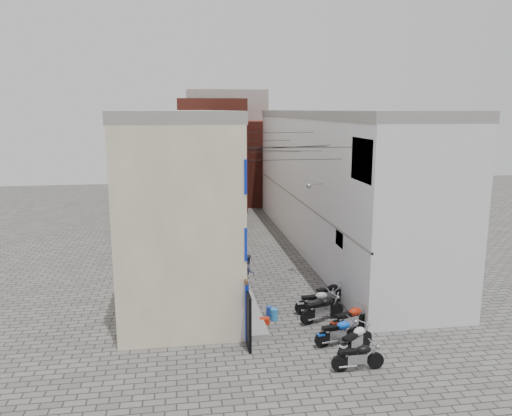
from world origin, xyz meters
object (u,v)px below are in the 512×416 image
motorcycle_d (350,318)px  person_b (248,271)px  motorcycle_e (322,307)px  motorcycle_b (356,339)px  motorcycle_c (338,331)px  water_jug_far (269,311)px  motorcycle_a (358,355)px  red_crate (264,321)px  water_jug_near (274,314)px  person_a (240,280)px  motorcycle_f (317,301)px  motorcycle_g (329,292)px

motorcycle_d → person_b: (-3.55, 5.21, 0.49)m
motorcycle_e → motorcycle_b: bearing=-11.7°
motorcycle_c → water_jug_far: motorcycle_c is taller
motorcycle_a → motorcycle_e: (-0.07, 4.22, 0.07)m
motorcycle_b → red_crate: 4.34m
motorcycle_c → red_crate: motorcycle_c is taller
water_jug_near → motorcycle_e: bearing=-11.7°
person_b → red_crate: person_b is taller
motorcycle_d → motorcycle_e: bearing=-166.5°
person_a → red_crate: 2.95m
motorcycle_c → motorcycle_f: (0.00, 3.14, 0.02)m
person_a → water_jug_near: bearing=-177.5°
motorcycle_b → motorcycle_c: bearing=171.6°
motorcycle_b → water_jug_near: size_ratio=3.98×
motorcycle_f → motorcycle_d: bearing=16.0°
red_crate → motorcycle_a: bearing=-59.0°
motorcycle_c → motorcycle_d: size_ratio=0.92×
motorcycle_d → motorcycle_f: motorcycle_d is taller
motorcycle_a → motorcycle_d: size_ratio=0.88×
motorcycle_a → water_jug_far: 5.60m
water_jug_near → motorcycle_a: bearing=-65.5°
motorcycle_b → person_a: size_ratio=1.29×
motorcycle_c → person_a: size_ratio=1.24×
red_crate → motorcycle_f: bearing=17.2°
motorcycle_c → person_a: bearing=-157.2°
motorcycle_b → motorcycle_e: (-0.41, 3.04, 0.03)m
motorcycle_e → water_jug_far: (-2.16, 0.90, -0.41)m
motorcycle_a → red_crate: size_ratio=4.72×
motorcycle_a → motorcycle_g: (0.83, 6.14, -0.00)m
motorcycle_d → motorcycle_e: (-0.83, 1.26, 0.00)m
person_a → motorcycle_d: bearing=-159.2°
person_a → person_b: bearing=-50.0°
motorcycle_b → water_jug_near: 4.25m
motorcycle_d → person_a: size_ratio=1.35×
motorcycle_b → person_b: size_ratio=1.19×
motorcycle_b → water_jug_far: size_ratio=4.67×
motorcycle_b → motorcycle_e: bearing=151.6°
motorcycle_c → water_jug_near: 3.37m
water_jug_near → water_jug_far: bearing=104.4°
motorcycle_f → motorcycle_g: size_ratio=1.07×
motorcycle_f → person_a: (-3.26, 1.92, 0.46)m
motorcycle_e → motorcycle_g: bearing=135.6°
motorcycle_d → person_b: 6.32m
motorcycle_e → motorcycle_g: 2.13m
water_jug_far → person_b: bearing=100.2°
motorcycle_e → motorcycle_d: bearing=14.2°
person_b → motorcycle_a: bearing=-154.3°
motorcycle_f → motorcycle_g: (0.90, 1.03, -0.04)m
red_crate → water_jug_far: bearing=65.1°
motorcycle_a → motorcycle_g: size_ratio=1.00×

